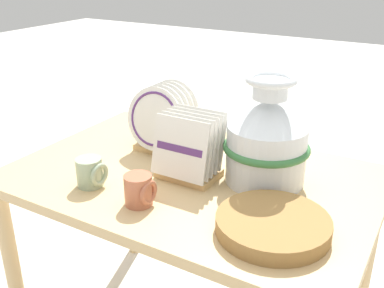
{
  "coord_description": "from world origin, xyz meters",
  "views": [
    {
      "loc": [
        0.68,
        -1.17,
        1.43
      ],
      "look_at": [
        0.0,
        0.0,
        0.85
      ],
      "focal_mm": 42.0,
      "sensor_mm": 36.0,
      "label": 1
    }
  ],
  "objects_px": {
    "dish_rack_square_plates": "(190,152)",
    "mug_terracotta_glaze": "(140,190)",
    "mug_sage_glaze": "(91,172)",
    "wicker_charger_stack": "(273,225)",
    "ceramic_vase": "(267,138)",
    "dish_rack_round_plates": "(162,122)"
  },
  "relations": [
    {
      "from": "ceramic_vase",
      "to": "mug_terracotta_glaze",
      "type": "height_order",
      "value": "ceramic_vase"
    },
    {
      "from": "ceramic_vase",
      "to": "dish_rack_round_plates",
      "type": "xyz_separation_m",
      "value": [
        -0.42,
        0.04,
        -0.04
      ]
    },
    {
      "from": "dish_rack_square_plates",
      "to": "mug_terracotta_glaze",
      "type": "distance_m",
      "value": 0.24
    },
    {
      "from": "mug_terracotta_glaze",
      "to": "dish_rack_round_plates",
      "type": "bearing_deg",
      "value": 114.13
    },
    {
      "from": "dish_rack_square_plates",
      "to": "mug_terracotta_glaze",
      "type": "height_order",
      "value": "dish_rack_square_plates"
    },
    {
      "from": "dish_rack_square_plates",
      "to": "mug_terracotta_glaze",
      "type": "bearing_deg",
      "value": -98.5
    },
    {
      "from": "ceramic_vase",
      "to": "wicker_charger_stack",
      "type": "bearing_deg",
      "value": -63.81
    },
    {
      "from": "mug_terracotta_glaze",
      "to": "wicker_charger_stack",
      "type": "bearing_deg",
      "value": 8.95
    },
    {
      "from": "mug_sage_glaze",
      "to": "ceramic_vase",
      "type": "bearing_deg",
      "value": 33.97
    },
    {
      "from": "dish_rack_square_plates",
      "to": "wicker_charger_stack",
      "type": "xyz_separation_m",
      "value": [
        0.36,
        -0.17,
        -0.07
      ]
    },
    {
      "from": "dish_rack_round_plates",
      "to": "wicker_charger_stack",
      "type": "xyz_separation_m",
      "value": [
        0.56,
        -0.31,
        -0.09
      ]
    },
    {
      "from": "wicker_charger_stack",
      "to": "mug_terracotta_glaze",
      "type": "distance_m",
      "value": 0.4
    },
    {
      "from": "dish_rack_square_plates",
      "to": "mug_terracotta_glaze",
      "type": "relative_size",
      "value": 2.31
    },
    {
      "from": "dish_rack_square_plates",
      "to": "mug_sage_glaze",
      "type": "xyz_separation_m",
      "value": [
        -0.24,
        -0.21,
        -0.04
      ]
    },
    {
      "from": "dish_rack_round_plates",
      "to": "mug_sage_glaze",
      "type": "xyz_separation_m",
      "value": [
        -0.04,
        -0.35,
        -0.07
      ]
    },
    {
      "from": "dish_rack_round_plates",
      "to": "mug_terracotta_glaze",
      "type": "height_order",
      "value": "dish_rack_round_plates"
    },
    {
      "from": "dish_rack_round_plates",
      "to": "dish_rack_square_plates",
      "type": "xyz_separation_m",
      "value": [
        0.2,
        -0.14,
        -0.02
      ]
    },
    {
      "from": "ceramic_vase",
      "to": "dish_rack_round_plates",
      "type": "bearing_deg",
      "value": 174.53
    },
    {
      "from": "ceramic_vase",
      "to": "mug_terracotta_glaze",
      "type": "relative_size",
      "value": 3.73
    },
    {
      "from": "ceramic_vase",
      "to": "wicker_charger_stack",
      "type": "xyz_separation_m",
      "value": [
        0.13,
        -0.27,
        -0.13
      ]
    },
    {
      "from": "dish_rack_square_plates",
      "to": "mug_terracotta_glaze",
      "type": "xyz_separation_m",
      "value": [
        -0.03,
        -0.23,
        -0.04
      ]
    },
    {
      "from": "wicker_charger_stack",
      "to": "mug_terracotta_glaze",
      "type": "bearing_deg",
      "value": -171.05
    }
  ]
}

